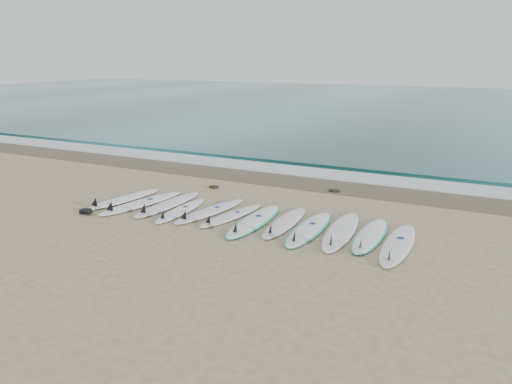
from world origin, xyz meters
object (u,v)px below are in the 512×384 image
at_px(leash_coil, 86,211).
at_px(surfboard_11, 398,245).
at_px(surfboard_0, 122,199).
at_px(surfboard_6, 253,221).

bearing_deg(leash_coil, surfboard_11, 8.92).
bearing_deg(surfboard_0, surfboard_11, 6.97).
bearing_deg(surfboard_6, surfboard_11, -3.64).
bearing_deg(surfboard_11, surfboard_0, 177.85).
bearing_deg(surfboard_6, surfboard_0, 176.95).
bearing_deg(leash_coil, surfboard_6, 16.55).
distance_m(surfboard_0, surfboard_6, 4.10).
xyz_separation_m(surfboard_0, surfboard_6, (4.10, -0.01, -0.01)).
bearing_deg(surfboard_0, leash_coil, -85.26).
height_order(surfboard_0, leash_coil, surfboard_0).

